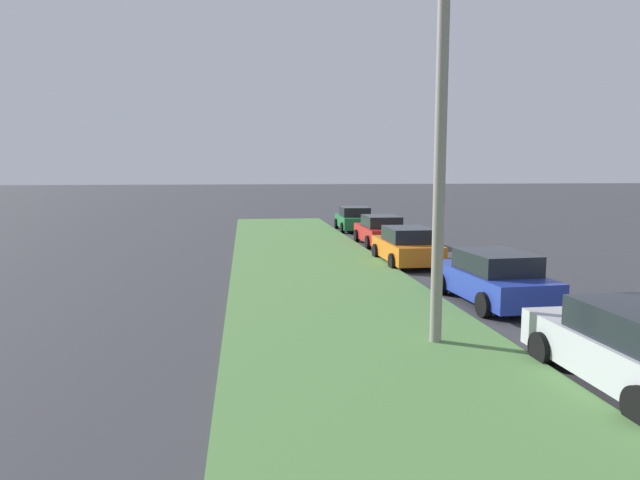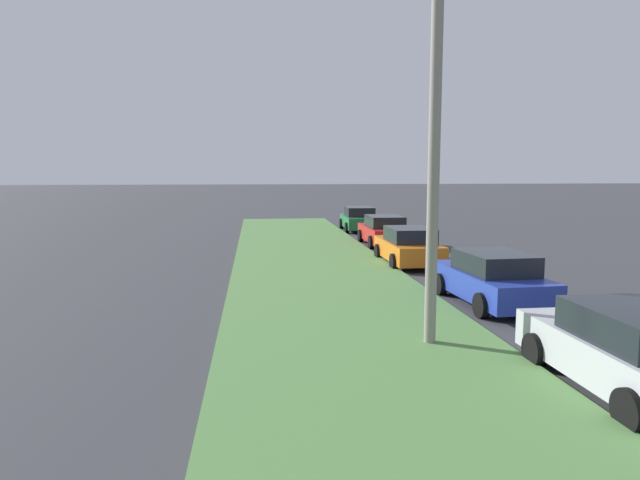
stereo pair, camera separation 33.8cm
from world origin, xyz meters
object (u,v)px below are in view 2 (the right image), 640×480
(streetlight, at_px, (453,134))
(parked_car_orange, at_px, (409,246))
(parked_car_silver, at_px, (630,352))
(parked_car_red, at_px, (384,231))
(parked_car_blue, at_px, (492,279))
(parked_car_green, at_px, (359,219))

(streetlight, bearing_deg, parked_car_orange, -11.10)
(parked_car_silver, distance_m, parked_car_red, 18.74)
(parked_car_blue, xyz_separation_m, parked_car_green, (19.22, 0.13, 0.00))
(parked_car_blue, xyz_separation_m, streetlight, (-3.56, 2.49, 3.67))
(parked_car_green, bearing_deg, parked_car_orange, -179.82)
(parked_car_red, bearing_deg, parked_car_silver, 179.31)
(parked_car_blue, height_order, parked_car_red, same)
(parked_car_silver, distance_m, parked_car_blue, 6.25)
(parked_car_blue, xyz_separation_m, parked_car_orange, (6.74, 0.47, 0.00))
(parked_car_red, distance_m, streetlight, 16.63)
(parked_car_red, bearing_deg, parked_car_blue, -179.49)
(parked_car_silver, xyz_separation_m, parked_car_green, (25.47, -0.20, 0.00))
(parked_car_silver, relative_size, streetlight, 0.57)
(parked_car_blue, distance_m, parked_car_red, 12.49)
(parked_car_blue, height_order, parked_car_green, same)
(parked_car_green, bearing_deg, parked_car_silver, -178.71)
(parked_car_green, bearing_deg, streetlight, 175.82)
(parked_car_silver, xyz_separation_m, parked_car_orange, (12.99, 0.14, 0.00))
(parked_car_silver, xyz_separation_m, parked_car_blue, (6.25, -0.33, 0.00))
(parked_car_blue, bearing_deg, streetlight, 141.80)
(parked_car_green, xyz_separation_m, streetlight, (-22.78, 2.36, 3.67))
(parked_car_red, height_order, streetlight, streetlight)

